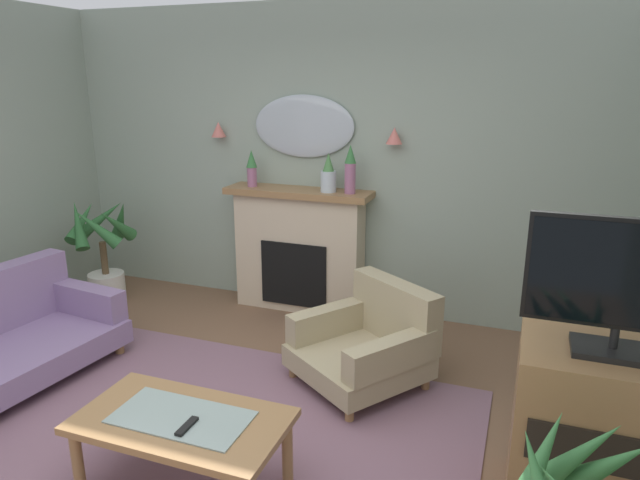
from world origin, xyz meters
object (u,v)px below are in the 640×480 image
mantel_vase_centre (252,167)px  tv_cabinet (598,434)px  wall_mirror (304,126)px  wall_sconce_right (394,136)px  wall_sconce_left (219,129)px  tv_remote (187,427)px  fireplace (299,251)px  mantel_vase_right (328,176)px  potted_plant_corner_palm (103,251)px  armchair_in_corner (369,342)px  coffee_table (182,427)px  mantel_vase_left (350,169)px  tv_flatscreen (623,284)px

mantel_vase_centre → tv_cabinet: 3.54m
wall_mirror → wall_sconce_right: 0.85m
mantel_vase_centre → wall_mirror: wall_mirror is taller
wall_sconce_left → tv_remote: bearing=-64.1°
wall_mirror → mantel_vase_centre: bearing=-159.3°
fireplace → tv_cabinet: bearing=-39.3°
mantel_vase_centre → wall_sconce_left: size_ratio=2.41×
mantel_vase_right → wall_sconce_left: (-1.15, 0.12, 0.35)m
fireplace → mantel_vase_centre: bearing=-176.4°
mantel_vase_right → wall_sconce_left: wall_sconce_left is taller
mantel_vase_right → potted_plant_corner_palm: 2.31m
tv_cabinet → mantel_vase_centre: bearing=145.9°
tv_remote → potted_plant_corner_palm: potted_plant_corner_palm is taller
armchair_in_corner → wall_sconce_left: bearing=147.5°
mantel_vase_right → armchair_in_corner: size_ratio=0.31×
mantel_vase_right → potted_plant_corner_palm: size_ratio=0.33×
mantel_vase_centre → coffee_table: size_ratio=0.31×
mantel_vase_centre → fireplace: bearing=3.6°
coffee_table → armchair_in_corner: (0.61, 1.45, -0.08)m
wall_mirror → coffee_table: bearing=-81.9°
wall_sconce_right → tv_cabinet: size_ratio=0.16×
mantel_vase_centre → wall_sconce_right: bearing=5.3°
mantel_vase_left → wall_sconce_left: wall_sconce_left is taller
tv_cabinet → fireplace: bearing=140.7°
armchair_in_corner → tv_flatscreen: 1.91m
wall_sconce_left → tv_cabinet: (3.24, -2.05, -1.21)m
wall_sconce_right → tv_remote: size_ratio=0.88×
wall_sconce_right → coffee_table: 2.95m
armchair_in_corner → tv_flatscreen: (1.41, -0.90, 0.94)m
mantel_vase_right → mantel_vase_left: 0.21m
fireplace → tv_cabinet: (2.39, -1.95, -0.12)m
mantel_vase_left → wall_sconce_right: size_ratio=3.03×
fireplace → wall_sconce_right: bearing=6.2°
mantel_vase_left → coffee_table: mantel_vase_left is taller
fireplace → wall_mirror: size_ratio=1.42×
tv_cabinet → armchair_in_corner: bearing=148.1°
mantel_vase_left → wall_sconce_right: wall_sconce_right is taller
mantel_vase_centre → tv_remote: bearing=-70.5°
coffee_table → potted_plant_corner_palm: potted_plant_corner_palm is taller
coffee_table → tv_remote: 0.13m
fireplace → wall_sconce_left: 1.38m
wall_sconce_right → tv_remote: 2.98m
mantel_vase_right → tv_remote: bearing=-86.4°
mantel_vase_centre → wall_sconce_left: wall_sconce_left is taller
tv_flatscreen → mantel_vase_left: bearing=134.2°
wall_sconce_right → mantel_vase_left: bearing=-161.1°
mantel_vase_right → tv_flatscreen: 2.86m
mantel_vase_left → mantel_vase_right: bearing=180.0°
tv_cabinet → wall_mirror: bearing=138.8°
mantel_vase_centre → mantel_vase_right: (0.75, 0.00, -0.03)m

